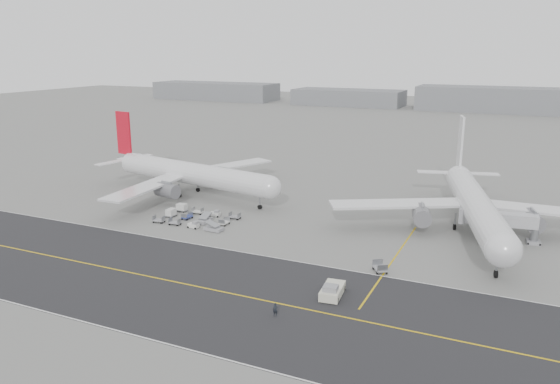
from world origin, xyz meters
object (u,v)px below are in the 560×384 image
at_px(airliner_b, 475,204).
at_px(airliner_a, 189,173).
at_px(pushback_tug, 332,291).
at_px(jet_bridge, 499,220).
at_px(ground_crew_a, 275,310).

bearing_deg(airliner_b, airliner_a, 165.07).
xyz_separation_m(pushback_tug, jet_bridge, (20.48, 36.53, 3.02)).
height_order(airliner_a, ground_crew_a, airliner_a).
distance_m(airliner_b, pushback_tug, 42.97).
relative_size(pushback_tug, ground_crew_a, 4.12).
bearing_deg(jet_bridge, pushback_tug, -124.78).
bearing_deg(airliner_a, airliner_b, -79.46).
relative_size(airliner_a, pushback_tug, 7.10).
bearing_deg(pushback_tug, ground_crew_a, -125.22).
distance_m(airliner_a, ground_crew_a, 68.01).
distance_m(airliner_a, pushback_tug, 65.68).
relative_size(airliner_a, airliner_b, 0.97).
distance_m(jet_bridge, ground_crew_a, 52.27).
bearing_deg(ground_crew_a, airliner_b, 58.49).
height_order(airliner_a, pushback_tug, airliner_a).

